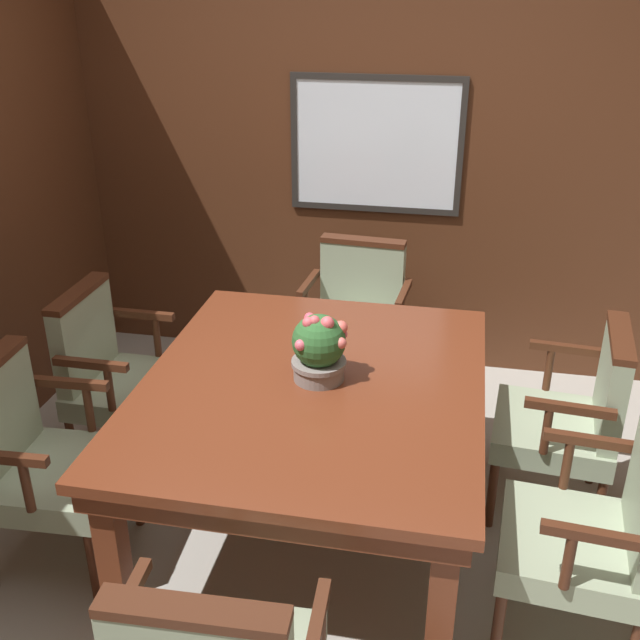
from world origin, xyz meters
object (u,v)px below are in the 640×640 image
object	(u,v)px
chair_right_near	(598,529)
potted_plant	(319,348)
chair_right_far	(572,415)
chair_left_far	(115,371)
chair_left_near	(36,456)
chair_head_far	(356,316)
dining_table	(313,400)

from	to	relation	value
chair_right_near	potted_plant	size ratio (longest dim) A/B	3.13
chair_right_far	chair_left_far	bearing A→B (deg)	-84.07
chair_left_near	chair_head_far	size ratio (longest dim) A/B	1.00
chair_left_near	chair_head_far	bearing A→B (deg)	-36.97
chair_left_near	chair_right_near	xyz separation A→B (m)	(2.14, -0.01, 0.00)
chair_left_far	potted_plant	size ratio (longest dim) A/B	3.13
chair_right_far	chair_left_far	world-z (taller)	same
chair_right_far	chair_left_near	bearing A→B (deg)	-65.82
chair_left_far	potted_plant	world-z (taller)	potted_plant
potted_plant	chair_right_near	bearing A→B (deg)	-19.98
chair_left_far	chair_right_near	bearing A→B (deg)	-108.10
dining_table	chair_left_far	xyz separation A→B (m)	(-1.05, 0.35, -0.17)
dining_table	chair_right_far	world-z (taller)	chair_right_far
chair_left_near	potted_plant	distance (m)	1.21
chair_head_far	potted_plant	xyz separation A→B (m)	(0.02, -1.17, 0.40)
chair_head_far	chair_right_far	xyz separation A→B (m)	(1.08, -0.82, 0.00)
chair_right_near	dining_table	bearing A→B (deg)	-103.63
chair_left_near	chair_right_far	xyz separation A→B (m)	(2.13, 0.73, 0.00)
chair_right_far	chair_left_far	distance (m)	2.13
chair_left_near	chair_left_far	size ratio (longest dim) A/B	1.00
dining_table	chair_left_near	size ratio (longest dim) A/B	1.79
dining_table	chair_right_far	xyz separation A→B (m)	(1.08, 0.38, -0.17)
dining_table	chair_right_near	bearing A→B (deg)	-18.54
chair_left_far	dining_table	bearing A→B (deg)	-108.11
chair_head_far	chair_right_near	size ratio (longest dim) A/B	1.00
chair_right_near	chair_left_far	bearing A→B (deg)	-103.64
chair_right_near	chair_left_far	distance (m)	2.26
chair_left_far	chair_head_far	bearing A→B (deg)	-50.75
chair_left_near	potted_plant	world-z (taller)	potted_plant
dining_table	chair_left_near	xyz separation A→B (m)	(-1.05, -0.35, -0.17)
dining_table	chair_left_near	bearing A→B (deg)	-161.52
chair_right_near	potted_plant	world-z (taller)	potted_plant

